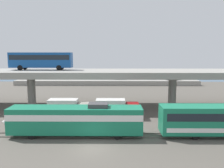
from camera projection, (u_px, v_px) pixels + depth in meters
ground_plane at (92, 148)px, 25.35m from camera, size 260.00×260.00×0.00m
rail_strip_near at (95, 137)px, 28.60m from camera, size 110.00×0.12×0.12m
rail_strip_far at (96, 133)px, 30.02m from camera, size 110.00×0.12×0.12m
train_locomotive at (69, 119)px, 29.06m from camera, size 17.67×3.04×4.18m
highway_overpass at (102, 74)px, 44.34m from camera, size 96.00×10.89×7.07m
transit_bus_on_overpass at (41, 59)px, 45.31m from camera, size 12.00×2.68×3.40m
service_truck_west at (116, 108)px, 37.09m from camera, size 6.80×2.46×3.04m
service_truck_east at (69, 108)px, 37.17m from camera, size 6.80×2.46×3.04m
pier_parking_lot at (107, 81)px, 79.77m from camera, size 59.71×12.08×1.55m
parked_car_0 at (84, 76)px, 82.28m from camera, size 4.60×1.92×1.50m
parked_car_1 at (119, 77)px, 77.78m from camera, size 4.08×1.86×1.50m
parked_car_2 at (153, 77)px, 79.24m from camera, size 4.12×1.95×1.50m
parked_car_3 at (63, 76)px, 81.01m from camera, size 4.59×1.97×1.50m
parked_car_4 at (177, 77)px, 79.73m from camera, size 4.28×1.85×1.50m
parked_car_5 at (105, 76)px, 80.54m from camera, size 4.43×1.83×1.50m
parked_car_6 at (34, 77)px, 79.97m from camera, size 4.23×1.96×1.50m
parked_car_7 at (172, 78)px, 76.49m from camera, size 4.43×1.90×1.50m
harbor_water at (109, 77)px, 102.67m from camera, size 140.00×36.00×0.01m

